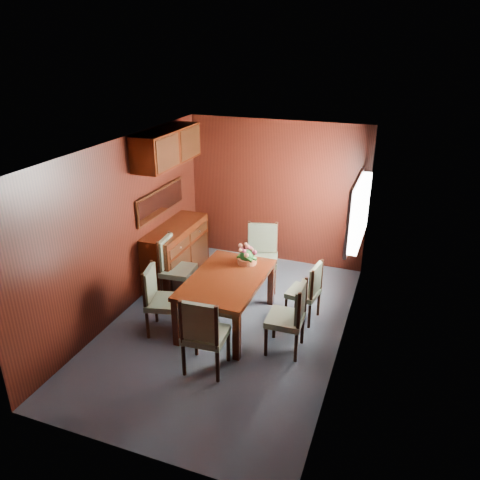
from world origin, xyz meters
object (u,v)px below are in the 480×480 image
at_px(dining_table, 227,284).
at_px(chair_right_near, 291,314).
at_px(sideboard, 176,253).
at_px(chair_head, 203,332).
at_px(chair_left_near, 158,296).
at_px(flower_centerpiece, 247,254).

relative_size(dining_table, chair_right_near, 1.58).
xyz_separation_m(dining_table, chair_right_near, (0.95, -0.30, -0.07)).
bearing_deg(sideboard, chair_head, -55.24).
distance_m(chair_left_near, flower_centerpiece, 1.33).
distance_m(chair_left_near, chair_right_near, 1.73).
relative_size(sideboard, dining_table, 0.94).
distance_m(sideboard, chair_left_near, 1.47).
distance_m(dining_table, flower_centerpiece, 0.55).
xyz_separation_m(chair_left_near, flower_centerpiece, (0.87, 0.96, 0.32)).
bearing_deg(flower_centerpiece, dining_table, -102.79).
xyz_separation_m(sideboard, chair_right_near, (2.19, -1.22, 0.07)).
height_order(chair_left_near, chair_right_near, chair_right_near).
bearing_deg(flower_centerpiece, chair_head, -89.23).
bearing_deg(sideboard, flower_centerpiece, -18.04).
xyz_separation_m(chair_right_near, flower_centerpiece, (-0.85, 0.78, 0.31)).
height_order(sideboard, chair_head, chair_head).
distance_m(dining_table, chair_right_near, 1.00).
bearing_deg(chair_right_near, dining_table, 70.69).
distance_m(sideboard, chair_right_near, 2.50).
xyz_separation_m(sideboard, flower_centerpiece, (1.34, -0.44, 0.38)).
bearing_deg(chair_left_near, dining_table, 108.57).
bearing_deg(chair_head, sideboard, 121.07).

